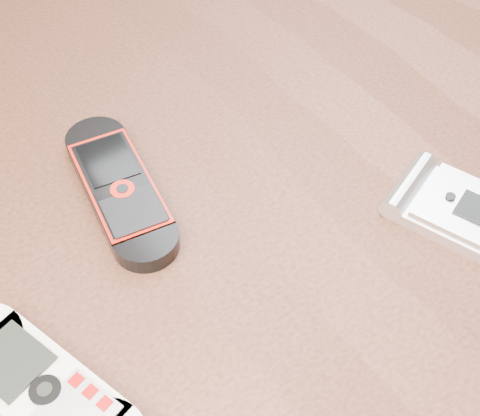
{
  "coord_description": "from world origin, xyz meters",
  "views": [
    {
      "loc": [
        -0.16,
        -0.23,
        1.1
      ],
      "look_at": [
        0.01,
        0.0,
        0.76
      ],
      "focal_mm": 50.0,
      "sensor_mm": 36.0,
      "label": 1
    }
  ],
  "objects_px": {
    "nokia_white": "(42,391)",
    "nokia_black_red": "(120,188)",
    "table": "(235,304)",
    "motorola_razr": "(478,217)"
  },
  "relations": [
    {
      "from": "nokia_white",
      "to": "motorola_razr",
      "type": "distance_m",
      "value": 0.29
    },
    {
      "from": "table",
      "to": "nokia_white",
      "type": "bearing_deg",
      "value": -165.5
    },
    {
      "from": "nokia_white",
      "to": "motorola_razr",
      "type": "relative_size",
      "value": 1.28
    },
    {
      "from": "nokia_white",
      "to": "nokia_black_red",
      "type": "distance_m",
      "value": 0.15
    },
    {
      "from": "table",
      "to": "nokia_black_red",
      "type": "xyz_separation_m",
      "value": [
        -0.05,
        0.07,
        0.11
      ]
    },
    {
      "from": "table",
      "to": "motorola_razr",
      "type": "height_order",
      "value": "motorola_razr"
    },
    {
      "from": "table",
      "to": "nokia_black_red",
      "type": "height_order",
      "value": "nokia_black_red"
    },
    {
      "from": "nokia_black_red",
      "to": "motorola_razr",
      "type": "relative_size",
      "value": 1.3
    },
    {
      "from": "nokia_white",
      "to": "nokia_black_red",
      "type": "height_order",
      "value": "nokia_white"
    },
    {
      "from": "table",
      "to": "nokia_black_red",
      "type": "relative_size",
      "value": 8.33
    }
  ]
}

